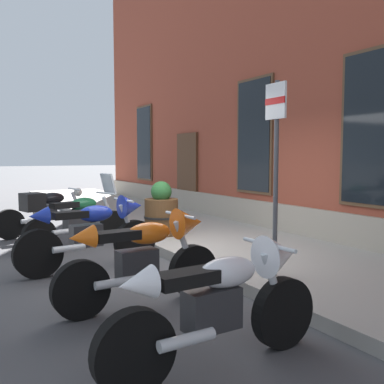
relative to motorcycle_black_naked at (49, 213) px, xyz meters
name	(u,v)px	position (x,y,z in m)	size (l,w,h in m)	color
ground_plane	(169,260)	(3.23, 1.21, -0.48)	(140.00, 140.00, 0.00)	#424244
sidewalk	(242,246)	(3.23, 2.64, -0.40)	(27.14, 2.86, 0.15)	gray
motorcycle_black_naked	(49,213)	(0.00, 0.00, 0.00)	(0.63, 2.15, 0.97)	black
motorcycle_green_touring	(73,218)	(1.56, 0.11, 0.08)	(0.90, 2.08, 1.34)	black
motorcycle_blue_sport	(95,230)	(3.17, 0.02, 0.10)	(0.62, 2.15, 1.08)	black
motorcycle_orange_sport	(147,254)	(4.97, 0.08, 0.10)	(0.62, 1.98, 1.06)	black
motorcycle_white_sport	(225,298)	(6.56, 0.04, 0.07)	(0.62, 2.03, 1.01)	black
parking_sign	(276,151)	(5.14, 1.74, 1.25)	(0.36, 0.07, 2.43)	#4C4C51
barrel_planter	(161,212)	(1.86, 1.73, 0.10)	(0.67, 0.67, 1.03)	brown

